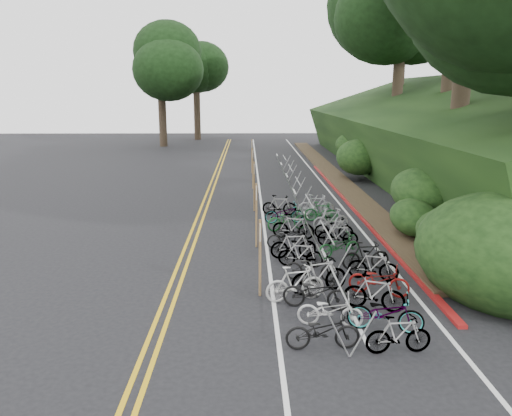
{
  "coord_description": "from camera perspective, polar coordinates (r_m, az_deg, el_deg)",
  "views": [
    {
      "loc": [
        0.27,
        -13.47,
        5.85
      ],
      "look_at": [
        0.61,
        6.05,
        1.3
      ],
      "focal_mm": 35.0,
      "sensor_mm": 36.0,
      "label": 1
    }
  ],
  "objects": [
    {
      "name": "signposts_rest",
      "position": [
        27.83,
        -0.3,
        3.98
      ],
      "size": [
        0.08,
        18.4,
        2.5
      ],
      "color": "brown",
      "rests_on": "ground"
    },
    {
      "name": "ground",
      "position": [
        14.69,
        -1.99,
        -10.35
      ],
      "size": [
        120.0,
        120.0,
        0.0
      ],
      "primitive_type": "plane",
      "color": "black",
      "rests_on": "ground"
    },
    {
      "name": "bike_front",
      "position": [
        14.41,
        4.5,
        -8.58
      ],
      "size": [
        0.92,
        1.83,
        1.06
      ],
      "primitive_type": "imported",
      "rotation": [
        0.0,
        0.0,
        1.82
      ],
      "color": "beige",
      "rests_on": "ground"
    },
    {
      "name": "road_markings",
      "position": [
        24.28,
        -0.1,
        -0.81
      ],
      "size": [
        7.47,
        80.0,
        0.01
      ],
      "color": "gold",
      "rests_on": "ground"
    },
    {
      "name": "bike_racks_rest",
      "position": [
        27.08,
        4.82,
        2.44
      ],
      "size": [
        1.14,
        23.0,
        1.17
      ],
      "color": "gray",
      "rests_on": "ground"
    },
    {
      "name": "signpost_near",
      "position": [
        14.44,
        0.46,
        -5.11
      ],
      "size": [
        0.08,
        0.4,
        2.32
      ],
      "color": "brown",
      "rests_on": "ground"
    },
    {
      "name": "bike_rack_front",
      "position": [
        12.84,
        9.52,
        -10.02
      ],
      "size": [
        1.13,
        3.06,
        1.14
      ],
      "color": "gray",
      "rests_on": "ground"
    },
    {
      "name": "red_curb",
      "position": [
        26.68,
        10.78,
        0.33
      ],
      "size": [
        0.25,
        28.0,
        0.1
      ],
      "primitive_type": "cube",
      "color": "maroon",
      "rests_on": "ground"
    },
    {
      "name": "embankment",
      "position": [
        35.05,
        20.4,
        6.93
      ],
      "size": [
        14.3,
        48.14,
        9.11
      ],
      "color": "black",
      "rests_on": "ground"
    },
    {
      "name": "bike_valet",
      "position": [
        17.63,
        7.61,
        -4.72
      ],
      "size": [
        3.36,
        14.87,
        1.1
      ],
      "color": "black",
      "rests_on": "ground"
    }
  ]
}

